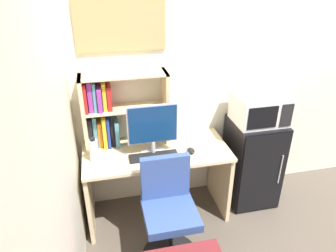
{
  "coord_description": "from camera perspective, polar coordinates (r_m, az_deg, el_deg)",
  "views": [
    {
      "loc": [
        -1.33,
        -2.69,
        2.25
      ],
      "look_at": [
        -0.8,
        -0.33,
        0.99
      ],
      "focal_mm": 33.98,
      "sensor_mm": 36.0,
      "label": 1
    }
  ],
  "objects": [
    {
      "name": "wall_back",
      "position": [
        3.35,
        19.27,
        9.6
      ],
      "size": [
        6.4,
        0.04,
        2.6
      ],
      "primitive_type": "cube",
      "color": "silver",
      "rests_on": "ground_plane"
    },
    {
      "name": "wall_left",
      "position": [
        1.48,
        -21.49,
        -14.86
      ],
      "size": [
        0.04,
        4.4,
        2.6
      ],
      "primitive_type": "cube",
      "color": "silver",
      "rests_on": "ground_plane"
    },
    {
      "name": "desk",
      "position": [
        2.98,
        -2.02,
        -7.94
      ],
      "size": [
        1.3,
        0.6,
        0.74
      ],
      "color": "beige",
      "rests_on": "ground_plane"
    },
    {
      "name": "hutch_bookshelf",
      "position": [
        2.84,
        -10.1,
        2.69
      ],
      "size": [
        0.75,
        0.23,
        0.67
      ],
      "color": "beige",
      "rests_on": "desk"
    },
    {
      "name": "monitor",
      "position": [
        2.69,
        -2.75,
        -0.44
      ],
      "size": [
        0.43,
        0.22,
        0.47
      ],
      "color": "#B7B7BC",
      "rests_on": "desk"
    },
    {
      "name": "keyboard",
      "position": [
        2.76,
        -2.55,
        -5.46
      ],
      "size": [
        0.42,
        0.12,
        0.02
      ],
      "primitive_type": "cube",
      "color": "black",
      "rests_on": "desk"
    },
    {
      "name": "computer_mouse",
      "position": [
        2.83,
        4.14,
        -4.41
      ],
      "size": [
        0.06,
        0.1,
        0.04
      ],
      "primitive_type": "ellipsoid",
      "color": "black",
      "rests_on": "desk"
    },
    {
      "name": "water_bottle",
      "position": [
        2.74,
        -13.16,
        -4.26
      ],
      "size": [
        0.08,
        0.08,
        0.22
      ],
      "color": "silver",
      "rests_on": "desk"
    },
    {
      "name": "mini_fridge",
      "position": [
        3.33,
        14.85,
        -6.18
      ],
      "size": [
        0.47,
        0.49,
        0.9
      ],
      "color": "black",
      "rests_on": "ground_plane"
    },
    {
      "name": "microwave",
      "position": [
        3.06,
        16.13,
        3.0
      ],
      "size": [
        0.46,
        0.38,
        0.27
      ],
      "color": "silver",
      "rests_on": "mini_fridge"
    },
    {
      "name": "desk_fan",
      "position": [
        2.94,
        16.31,
        7.86
      ],
      "size": [
        0.16,
        0.11,
        0.25
      ],
      "color": "silver",
      "rests_on": "microwave"
    },
    {
      "name": "desk_chair",
      "position": [
        2.66,
        0.15,
        -16.01
      ],
      "size": [
        0.48,
        0.48,
        0.91
      ],
      "color": "black",
      "rests_on": "ground_plane"
    },
    {
      "name": "wall_corkboard",
      "position": [
        2.73,
        -8.51,
        17.48
      ],
      "size": [
        0.74,
        0.02,
        0.42
      ],
      "primitive_type": "cube",
      "color": "tan"
    }
  ]
}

